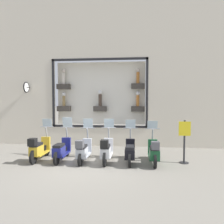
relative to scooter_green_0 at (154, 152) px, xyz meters
The scene contains 9 objects.
ground_plane 2.68m from the scooter_green_0, 98.29° to the left, with size 120.00×120.00×0.00m, color gray.
building_facade 5.94m from the scooter_green_0, 39.04° to the left, with size 1.21×36.00×9.28m.
scooter_green_0 is the anchor object (origin of this frame).
scooter_black_1 0.92m from the scooter_green_0, 86.06° to the left, with size 1.80×0.60×1.62m.
scooter_white_2 1.83m from the scooter_green_0, 89.80° to the left, with size 1.81×0.60×1.65m.
scooter_silver_3 2.75m from the scooter_green_0, 90.06° to the left, with size 1.79×0.61×1.65m.
scooter_navy_4 3.66m from the scooter_green_0, 88.98° to the left, with size 1.80×0.60×1.69m.
scooter_yellow_5 4.58m from the scooter_green_0, 89.91° to the left, with size 1.81×0.61×1.62m.
shop_sign_post 1.29m from the scooter_green_0, 76.52° to the right, with size 0.36×0.45×1.67m.
Camera 1 is at (-7.94, -1.90, 2.48)m, focal length 35.00 mm.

